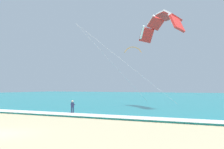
# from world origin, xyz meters

# --- Properties ---
(sea) EXTENTS (200.00, 120.00, 0.20)m
(sea) POSITION_xyz_m (0.00, 70.95, 0.10)
(sea) COLOR teal
(sea) RESTS_ON ground
(surf_foam) EXTENTS (200.00, 2.48, 0.04)m
(surf_foam) POSITION_xyz_m (0.00, 11.95, 0.22)
(surf_foam) COLOR white
(surf_foam) RESTS_ON sea
(surfboard) EXTENTS (1.05, 1.44, 0.09)m
(surfboard) POSITION_xyz_m (-2.82, 13.26, 0.03)
(surfboard) COLOR #239EC6
(surfboard) RESTS_ON ground
(kitesurfer) EXTENTS (0.67, 0.67, 1.69)m
(kitesurfer) POSITION_xyz_m (-2.82, 13.27, 0.94)
(kitesurfer) COLOR #191E38
(kitesurfer) RESTS_ON ground
(kite_primary) EXTENTS (11.81, 11.88, 12.11)m
(kite_primary) POSITION_xyz_m (5.55, 21.95, 11.84)
(kite_primary) COLOR red
(kite_distant) EXTENTS (4.55, 2.47, 1.62)m
(kite_distant) POSITION_xyz_m (-11.49, 54.09, 13.28)
(kite_distant) COLOR orange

